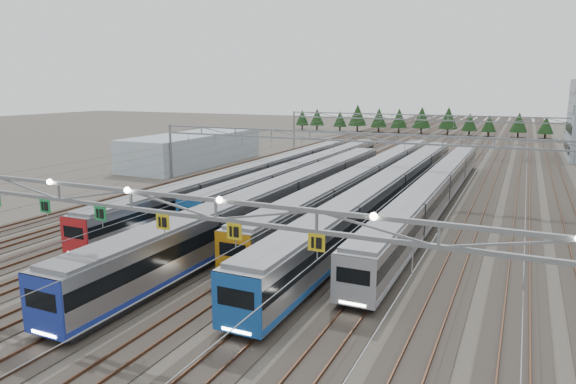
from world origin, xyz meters
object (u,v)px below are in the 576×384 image
at_px(train_b, 309,171).
at_px(train_f, 437,189).
at_px(gantry_near, 129,204).
at_px(gantry_mid, 351,144).
at_px(train_a, 258,176).
at_px(train_e, 391,189).
at_px(train_d, 368,179).
at_px(west_shed, 194,149).
at_px(train_c, 285,198).
at_px(gantry_far, 419,122).

distance_m(train_b, train_f, 18.81).
bearing_deg(gantry_near, gantry_mid, 89.93).
distance_m(train_a, train_f, 22.52).
distance_m(train_e, gantry_mid, 9.89).
bearing_deg(train_d, west_shed, 159.70).
distance_m(train_c, train_d, 15.75).
distance_m(train_f, west_shed, 47.31).
bearing_deg(train_c, train_d, 73.39).
bearing_deg(gantry_near, west_shed, 121.76).
bearing_deg(train_a, gantry_mid, 18.27).
bearing_deg(gantry_far, gantry_mid, -90.00).
relative_size(train_d, gantry_far, 1.18).
height_order(train_d, train_e, train_e).
bearing_deg(train_c, west_shed, 137.64).
relative_size(train_e, west_shed, 2.28).
bearing_deg(train_c, train_f, 41.42).
bearing_deg(train_e, gantry_mid, 138.77).
height_order(train_f, gantry_near, gantry_near).
bearing_deg(train_e, train_c, -135.35).
xyz_separation_m(gantry_mid, gantry_far, (0.00, 45.00, 0.00)).
bearing_deg(gantry_mid, gantry_near, -90.07).
bearing_deg(gantry_near, train_a, 107.11).
distance_m(train_b, gantry_mid, 8.42).
height_order(train_e, gantry_mid, gantry_mid).
distance_m(train_d, gantry_mid, 4.84).
bearing_deg(train_a, train_b, 54.43).
distance_m(train_b, train_c, 17.96).
height_order(train_b, train_f, train_f).
xyz_separation_m(train_c, gantry_far, (2.25, 59.80, 4.16)).
relative_size(train_b, train_f, 0.89).
bearing_deg(train_a, gantry_far, 77.00).
height_order(train_c, west_shed, west_shed).
bearing_deg(train_a, west_shed, 142.03).
bearing_deg(gantry_far, train_b, -99.04).
relative_size(train_d, gantry_near, 1.18).
bearing_deg(train_f, train_a, -177.91).
height_order(train_b, train_e, train_e).
xyz_separation_m(train_b, train_c, (4.50, -17.38, 0.17)).
height_order(train_a, train_c, train_c).
relative_size(train_c, gantry_far, 1.06).
height_order(train_c, train_d, train_c).
relative_size(train_b, train_e, 0.82).
height_order(train_d, train_f, train_d).
bearing_deg(train_f, west_shed, 159.87).
bearing_deg(train_f, train_e, -146.11).
relative_size(train_a, train_f, 0.97).
bearing_deg(train_a, train_f, 2.09).
bearing_deg(west_shed, train_b, -22.26).
bearing_deg(train_f, gantry_near, -106.88).
height_order(train_d, gantry_mid, gantry_mid).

